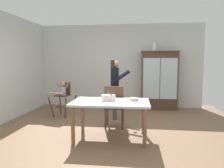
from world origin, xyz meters
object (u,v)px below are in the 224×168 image
object	(u,v)px
ceramic_vase	(154,47)
dining_table	(111,106)
china_cabinet	(159,80)
high_chair_with_toddler	(63,92)
birthday_cake	(108,98)
adult_person	(115,82)
dining_chair_far_side	(114,104)
serving_bowl	(134,99)

from	to	relation	value
ceramic_vase	dining_table	bearing A→B (deg)	-109.56
ceramic_vase	china_cabinet	bearing A→B (deg)	-1.23
high_chair_with_toddler	birthday_cake	xyz separation A→B (m)	(1.48, -1.51, 0.14)
high_chair_with_toddler	adult_person	size ratio (longest dim) A/B	0.62
dining_table	dining_chair_far_side	size ratio (longest dim) A/B	1.53
serving_bowl	dining_chair_far_side	distance (m)	0.73
birthday_cake	china_cabinet	bearing A→B (deg)	65.89
china_cabinet	dining_chair_far_side	distance (m)	2.48
high_chair_with_toddler	dining_table	world-z (taller)	high_chair_with_toddler
china_cabinet	high_chair_with_toddler	xyz separation A→B (m)	(-2.70, -1.23, -0.26)
ceramic_vase	adult_person	world-z (taller)	ceramic_vase
adult_person	dining_chair_far_side	xyz separation A→B (m)	(0.06, -0.80, -0.41)
dining_table	dining_chair_far_side	bearing A→B (deg)	90.46
high_chair_with_toddler	dining_chair_far_side	world-z (taller)	dining_chair_far_side
ceramic_vase	high_chair_with_toddler	bearing A→B (deg)	-153.98
dining_chair_far_side	adult_person	bearing A→B (deg)	-86.41
adult_person	dining_table	xyz separation A→B (m)	(0.07, -1.46, -0.33)
serving_bowl	dining_chair_far_side	size ratio (longest dim) A/B	0.19
birthday_cake	ceramic_vase	bearing A→B (deg)	69.00
china_cabinet	birthday_cake	distance (m)	3.01
china_cabinet	high_chair_with_toddler	world-z (taller)	china_cabinet
serving_bowl	adult_person	bearing A→B (deg)	110.66
serving_bowl	dining_chair_far_side	xyz separation A→B (m)	(-0.44, 0.55, -0.21)
birthday_cake	dining_chair_far_side	distance (m)	0.64
dining_table	serving_bowl	world-z (taller)	serving_bowl
ceramic_vase	high_chair_with_toddler	xyz separation A→B (m)	(-2.53, -1.24, -1.28)
dining_table	birthday_cake	size ratio (longest dim) A/B	5.25
china_cabinet	dining_chair_far_side	world-z (taller)	china_cabinet
ceramic_vase	birthday_cake	xyz separation A→B (m)	(-1.05, -2.74, -1.14)
china_cabinet	adult_person	distance (m)	1.84
serving_bowl	high_chair_with_toddler	bearing A→B (deg)	143.31
china_cabinet	adult_person	world-z (taller)	china_cabinet
dining_table	dining_chair_far_side	distance (m)	0.66
high_chair_with_toddler	adult_person	world-z (taller)	adult_person
china_cabinet	dining_chair_far_side	xyz separation A→B (m)	(-1.18, -2.15, -0.36)
china_cabinet	birthday_cake	xyz separation A→B (m)	(-1.23, -2.74, -0.12)
dining_table	dining_chair_far_side	world-z (taller)	dining_chair_far_side
birthday_cake	serving_bowl	bearing A→B (deg)	4.99
high_chair_with_toddler	dining_chair_far_side	size ratio (longest dim) A/B	0.99
adult_person	birthday_cake	xyz separation A→B (m)	(0.02, -1.39, -0.17)
birthday_cake	serving_bowl	world-z (taller)	birthday_cake
adult_person	serving_bowl	size ratio (longest dim) A/B	8.50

